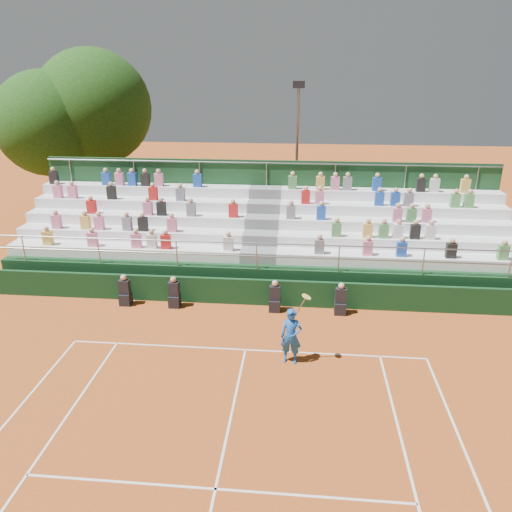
# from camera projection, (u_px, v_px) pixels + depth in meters

# --- Properties ---
(ground) EXTENTS (90.00, 90.00, 0.00)m
(ground) POSITION_uv_depth(u_px,v_px,m) (245.00, 350.00, 15.47)
(ground) COLOR #AB4D1C
(ground) RESTS_ON ground
(courtside_wall) EXTENTS (20.00, 0.15, 1.00)m
(courtside_wall) POSITION_uv_depth(u_px,v_px,m) (255.00, 292.00, 18.27)
(courtside_wall) COLOR black
(courtside_wall) RESTS_ON ground
(line_officials) EXTENTS (8.22, 0.40, 1.19)m
(line_officials) POSITION_uv_depth(u_px,v_px,m) (227.00, 297.00, 17.94)
(line_officials) COLOR black
(line_officials) RESTS_ON ground
(grandstand) EXTENTS (20.00, 5.20, 4.40)m
(grandstand) POSITION_uv_depth(u_px,v_px,m) (262.00, 248.00, 21.08)
(grandstand) COLOR black
(grandstand) RESTS_ON ground
(tennis_player) EXTENTS (0.86, 0.47, 2.22)m
(tennis_player) POSITION_uv_depth(u_px,v_px,m) (291.00, 336.00, 14.55)
(tennis_player) COLOR #1651A8
(tennis_player) RESTS_ON ground
(tree_west) EXTENTS (5.65, 5.65, 8.18)m
(tree_west) POSITION_uv_depth(u_px,v_px,m) (48.00, 124.00, 27.08)
(tree_west) COLOR #382114
(tree_west) RESTS_ON ground
(tree_east) EXTENTS (6.39, 6.39, 9.30)m
(tree_east) POSITION_uv_depth(u_px,v_px,m) (94.00, 108.00, 27.93)
(tree_east) COLOR #382114
(tree_east) RESTS_ON ground
(floodlight_mast) EXTENTS (0.60, 0.25, 7.59)m
(floodlight_mast) POSITION_uv_depth(u_px,v_px,m) (297.00, 145.00, 25.76)
(floodlight_mast) COLOR gray
(floodlight_mast) RESTS_ON ground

